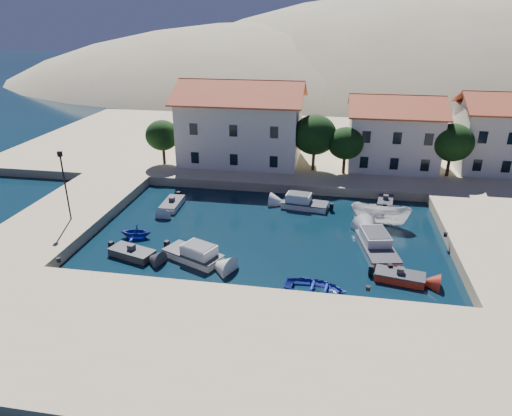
# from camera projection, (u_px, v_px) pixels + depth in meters

# --- Properties ---
(ground) EXTENTS (400.00, 400.00, 0.00)m
(ground) POSITION_uv_depth(u_px,v_px,m) (247.00, 298.00, 31.06)
(ground) COLOR black
(ground) RESTS_ON ground
(quay_south) EXTENTS (52.00, 12.00, 1.00)m
(quay_south) POSITION_uv_depth(u_px,v_px,m) (227.00, 352.00, 25.43)
(quay_south) COLOR tan
(quay_south) RESTS_ON ground
(quay_west) EXTENTS (8.00, 20.00, 1.00)m
(quay_west) POSITION_uv_depth(u_px,v_px,m) (69.00, 214.00, 42.88)
(quay_west) COLOR tan
(quay_west) RESTS_ON ground
(quay_north) EXTENTS (80.00, 36.00, 1.00)m
(quay_north) POSITION_uv_depth(u_px,v_px,m) (310.00, 146.00, 64.99)
(quay_north) COLOR tan
(quay_north) RESTS_ON ground
(hills) EXTENTS (254.00, 176.00, 99.00)m
(hills) POSITION_uv_depth(u_px,v_px,m) (380.00, 150.00, 149.08)
(hills) COLOR tan
(hills) RESTS_ON ground
(building_left) EXTENTS (14.70, 9.45, 9.70)m
(building_left) POSITION_uv_depth(u_px,v_px,m) (241.00, 121.00, 55.03)
(building_left) COLOR silver
(building_left) RESTS_ON quay_north
(building_mid) EXTENTS (10.50, 8.40, 8.30)m
(building_mid) POSITION_uv_depth(u_px,v_px,m) (393.00, 131.00, 53.43)
(building_mid) COLOR silver
(building_mid) RESTS_ON quay_north
(building_right) EXTENTS (9.45, 8.40, 8.80)m
(building_right) POSITION_uv_depth(u_px,v_px,m) (500.00, 131.00, 52.37)
(building_right) COLOR silver
(building_right) RESTS_ON quay_north
(trees) EXTENTS (37.30, 5.30, 6.45)m
(trees) POSITION_uv_depth(u_px,v_px,m) (328.00, 139.00, 51.53)
(trees) COLOR #382314
(trees) RESTS_ON quay_north
(lamppost) EXTENTS (0.35, 0.25, 6.22)m
(lamppost) POSITION_uv_depth(u_px,v_px,m) (64.00, 179.00, 39.16)
(lamppost) COLOR black
(lamppost) RESTS_ON quay_west
(bollards) EXTENTS (29.36, 9.56, 0.30)m
(bollards) POSITION_uv_depth(u_px,v_px,m) (294.00, 259.00, 33.68)
(bollards) COLOR black
(bollards) RESTS_ON ground
(motorboat_grey_sw) EXTENTS (3.99, 2.63, 1.25)m
(motorboat_grey_sw) POSITION_uv_depth(u_px,v_px,m) (132.00, 253.00, 36.30)
(motorboat_grey_sw) COLOR #333338
(motorboat_grey_sw) RESTS_ON ground
(cabin_cruiser_south) EXTENTS (5.22, 3.84, 1.60)m
(cabin_cruiser_south) POSITION_uv_depth(u_px,v_px,m) (193.00, 254.00, 35.81)
(cabin_cruiser_south) COLOR silver
(cabin_cruiser_south) RESTS_ON ground
(rowboat_south) EXTENTS (4.61, 3.52, 0.89)m
(rowboat_south) POSITION_uv_depth(u_px,v_px,m) (315.00, 292.00, 31.77)
(rowboat_south) COLOR navy
(rowboat_south) RESTS_ON ground
(motorboat_red_se) EXTENTS (3.72, 2.18, 1.25)m
(motorboat_red_se) POSITION_uv_depth(u_px,v_px,m) (400.00, 277.00, 33.01)
(motorboat_red_se) COLOR maroon
(motorboat_red_se) RESTS_ON ground
(cabin_cruiser_east) EXTENTS (3.44, 6.13, 1.60)m
(cabin_cruiser_east) POSITION_uv_depth(u_px,v_px,m) (377.00, 247.00, 36.91)
(cabin_cruiser_east) COLOR silver
(cabin_cruiser_east) RESTS_ON ground
(boat_east) EXTENTS (5.68, 3.08, 2.08)m
(boat_east) POSITION_uv_depth(u_px,v_px,m) (379.00, 224.00, 42.00)
(boat_east) COLOR silver
(boat_east) RESTS_ON ground
(motorboat_white_ne) EXTENTS (1.88, 3.27, 1.25)m
(motorboat_white_ne) POSITION_uv_depth(u_px,v_px,m) (385.00, 202.00, 46.10)
(motorboat_white_ne) COLOR silver
(motorboat_white_ne) RESTS_ON ground
(rowboat_west) EXTENTS (2.84, 2.52, 1.39)m
(rowboat_west) POSITION_uv_depth(u_px,v_px,m) (136.00, 237.00, 39.50)
(rowboat_west) COLOR navy
(rowboat_west) RESTS_ON ground
(motorboat_white_west) EXTENTS (1.76, 3.77, 1.25)m
(motorboat_white_west) POSITION_uv_depth(u_px,v_px,m) (172.00, 204.00, 45.58)
(motorboat_white_west) COLOR silver
(motorboat_white_west) RESTS_ON ground
(cabin_cruiser_north) EXTENTS (4.80, 2.55, 1.60)m
(cabin_cruiser_north) POSITION_uv_depth(u_px,v_px,m) (305.00, 203.00, 45.33)
(cabin_cruiser_north) COLOR silver
(cabin_cruiser_north) RESTS_ON ground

